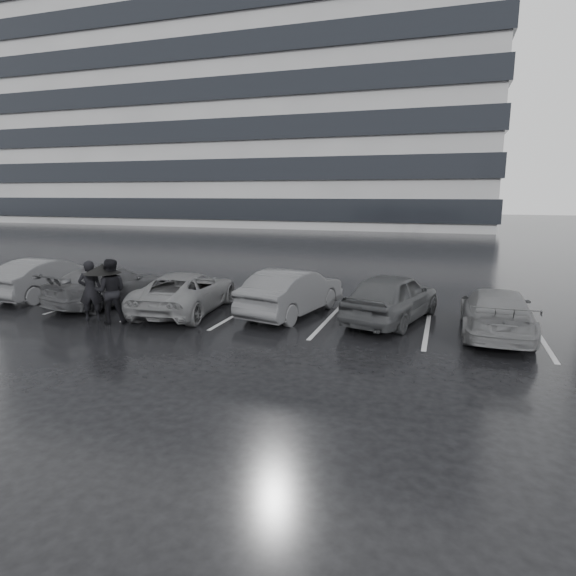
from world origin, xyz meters
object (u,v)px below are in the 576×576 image
(car_west_a, at_px, (292,292))
(car_west_b, at_px, (186,292))
(car_main, at_px, (392,297))
(pedestrian_left, at_px, (90,291))
(car_west_c, at_px, (111,285))
(pedestrian_right, at_px, (111,291))
(car_west_d, at_px, (48,277))
(car_east, at_px, (496,312))

(car_west_a, xyz_separation_m, car_west_b, (-3.23, -0.71, -0.07))
(car_west_b, bearing_deg, car_main, -178.31)
(car_west_b, xyz_separation_m, pedestrian_left, (-2.06, -1.81, 0.26))
(car_west_c, bearing_deg, pedestrian_right, 143.02)
(car_west_c, bearing_deg, car_west_d, 8.69)
(car_west_b, bearing_deg, pedestrian_left, 35.34)
(car_west_a, height_order, pedestrian_left, pedestrian_left)
(car_west_c, relative_size, car_east, 1.04)
(car_main, height_order, car_west_b, car_main)
(pedestrian_right, bearing_deg, car_main, 171.28)
(pedestrian_left, bearing_deg, car_west_a, 176.12)
(pedestrian_right, bearing_deg, car_west_a, -179.14)
(car_west_b, bearing_deg, car_east, 175.91)
(car_west_d, bearing_deg, car_main, -175.37)
(car_west_b, bearing_deg, pedestrian_right, 48.00)
(car_main, bearing_deg, car_west_c, 19.93)
(car_main, height_order, pedestrian_left, pedestrian_left)
(car_west_b, distance_m, car_east, 8.93)
(car_west_a, distance_m, car_west_c, 6.17)
(car_east, distance_m, pedestrian_left, 11.19)
(car_east, bearing_deg, car_main, -10.49)
(car_west_b, relative_size, car_east, 1.07)
(car_west_d, relative_size, pedestrian_left, 2.37)
(car_west_c, height_order, car_east, car_west_c)
(car_main, xyz_separation_m, car_east, (2.72, -0.54, -0.10))
(car_west_a, height_order, car_west_c, car_west_a)
(car_east, distance_m, pedestrian_right, 10.50)
(car_west_c, bearing_deg, car_east, -164.51)
(car_west_d, bearing_deg, car_east, -177.83)
(car_west_d, bearing_deg, car_west_a, -175.57)
(car_main, relative_size, car_west_b, 0.93)
(car_main, xyz_separation_m, pedestrian_right, (-7.55, -2.69, 0.21))
(car_west_a, xyz_separation_m, car_west_d, (-9.03, -0.27, -0.01))
(car_west_d, bearing_deg, car_west_c, 176.71)
(car_main, xyz_separation_m, car_west_a, (-2.97, -0.13, -0.01))
(car_west_b, relative_size, car_west_d, 1.07)
(car_west_d, distance_m, pedestrian_left, 4.37)
(car_main, bearing_deg, pedestrian_right, 35.08)
(car_west_a, distance_m, car_west_d, 9.04)
(car_west_c, relative_size, car_west_d, 1.05)
(car_main, distance_m, car_west_c, 9.14)
(car_west_c, bearing_deg, pedestrian_left, 128.17)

